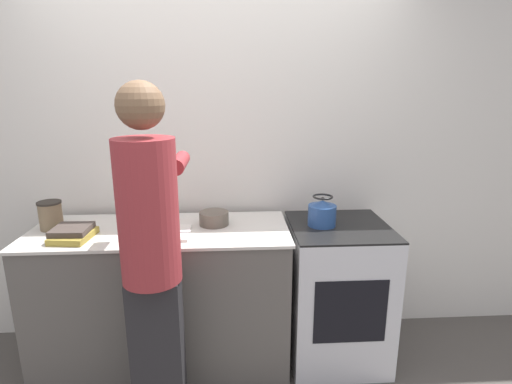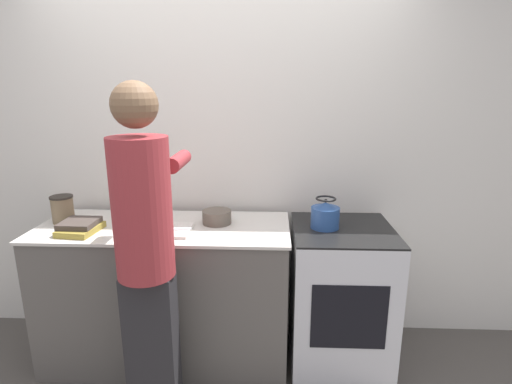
# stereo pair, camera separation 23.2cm
# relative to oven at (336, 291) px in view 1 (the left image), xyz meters

# --- Properties ---
(wall_back) EXTENTS (8.00, 0.05, 2.60)m
(wall_back) POSITION_rel_oven_xyz_m (-0.80, 0.39, 0.84)
(wall_back) COLOR silver
(wall_back) RESTS_ON ground_plane
(counter) EXTENTS (1.58, 0.64, 0.93)m
(counter) POSITION_rel_oven_xyz_m (-1.12, -0.01, 0.00)
(counter) COLOR #5B5651
(counter) RESTS_ON ground_plane
(oven) EXTENTS (0.62, 0.64, 0.92)m
(oven) POSITION_rel_oven_xyz_m (0.00, 0.00, 0.00)
(oven) COLOR silver
(oven) RESTS_ON ground_plane
(person) EXTENTS (0.33, 0.57, 1.80)m
(person) POSITION_rel_oven_xyz_m (-1.08, -0.51, 0.54)
(person) COLOR #252427
(person) RESTS_ON ground_plane
(cutting_board) EXTENTS (0.30, 0.26, 0.02)m
(cutting_board) POSITION_rel_oven_xyz_m (-1.08, -0.11, 0.47)
(cutting_board) COLOR silver
(cutting_board) RESTS_ON counter
(knife) EXTENTS (0.25, 0.05, 0.01)m
(knife) POSITION_rel_oven_xyz_m (-1.06, -0.13, 0.49)
(knife) COLOR silver
(knife) RESTS_ON cutting_board
(kettle) EXTENTS (0.18, 0.18, 0.19)m
(kettle) POSITION_rel_oven_xyz_m (-0.12, 0.01, 0.54)
(kettle) COLOR #284C8C
(kettle) RESTS_ON oven
(bowl_prep) EXTENTS (0.18, 0.18, 0.08)m
(bowl_prep) POSITION_rel_oven_xyz_m (-0.79, 0.05, 0.51)
(bowl_prep) COLOR brown
(bowl_prep) RESTS_ON counter
(canister_jar) EXTENTS (0.14, 0.14, 0.17)m
(canister_jar) POSITION_rel_oven_xyz_m (-1.78, 0.03, 0.55)
(canister_jar) COLOR #756047
(canister_jar) RESTS_ON counter
(book_stack) EXTENTS (0.22, 0.26, 0.07)m
(book_stack) POSITION_rel_oven_xyz_m (-1.59, -0.14, 0.50)
(book_stack) COLOR olive
(book_stack) RESTS_ON counter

